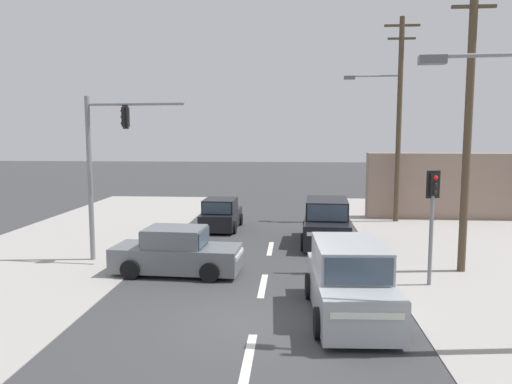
{
  "coord_description": "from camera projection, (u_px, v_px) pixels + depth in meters",
  "views": [
    {
      "loc": [
        0.9,
        -11.92,
        4.67
      ],
      "look_at": [
        -0.29,
        4.0,
        2.79
      ],
      "focal_mm": 35.0,
      "sensor_mm": 36.0,
      "label": 1
    }
  ],
  "objects": [
    {
      "name": "lane_dash_near",
      "position": [
        248.0,
        358.0,
        10.44
      ],
      "size": [
        0.2,
        2.4,
        0.01
      ],
      "primitive_type": "cube",
      "color": "silver",
      "rests_on": "ground"
    },
    {
      "name": "kerb_left_verge",
      "position": [
        16.0,
        271.0,
        17.01
      ],
      "size": [
        8.0,
        40.0,
        0.02
      ],
      "primitive_type": "cube",
      "color": "#A39E99",
      "rests_on": "ground"
    },
    {
      "name": "hatchback_crossing_left",
      "position": [
        221.0,
        215.0,
        24.38
      ],
      "size": [
        1.85,
        3.68,
        1.53
      ],
      "color": "black",
      "rests_on": "ground"
    },
    {
      "name": "ground_plane",
      "position": [
        256.0,
        322.0,
        12.42
      ],
      "size": [
        140.0,
        140.0,
        0.0
      ],
      "primitive_type": "plane",
      "color": "#3A3A3D"
    },
    {
      "name": "shopfront_wall_far",
      "position": [
        478.0,
        186.0,
        27.24
      ],
      "size": [
        12.0,
        1.0,
        3.6
      ],
      "primitive_type": "cube",
      "color": "gray",
      "rests_on": "ground"
    },
    {
      "name": "lane_dash_mid",
      "position": [
        263.0,
        285.0,
        15.39
      ],
      "size": [
        0.2,
        2.4,
        0.01
      ],
      "primitive_type": "cube",
      "color": "silver",
      "rests_on": "ground"
    },
    {
      "name": "suv_oncoming_near",
      "position": [
        350.0,
        282.0,
        12.76
      ],
      "size": [
        2.22,
        4.61,
        1.9
      ],
      "color": "#A3A8AD",
      "rests_on": "ground"
    },
    {
      "name": "suv_kerbside_parked",
      "position": [
        327.0,
        223.0,
        21.16
      ],
      "size": [
        2.23,
        4.62,
        1.9
      ],
      "color": "black",
      "rests_on": "ground"
    },
    {
      "name": "pedestal_signal_right_kerb",
      "position": [
        432.0,
        208.0,
        15.11
      ],
      "size": [
        0.43,
        0.31,
        3.56
      ],
      "color": "slate",
      "rests_on": "ground"
    },
    {
      "name": "traffic_signal_mast",
      "position": [
        103.0,
        157.0,
        17.98
      ],
      "size": [
        3.68,
        0.45,
        6.0
      ],
      "color": "slate",
      "rests_on": "ground"
    },
    {
      "name": "sedan_receding_far",
      "position": [
        177.0,
        253.0,
        16.65
      ],
      "size": [
        4.32,
        2.06,
        1.56
      ],
      "color": "slate",
      "rests_on": "ground"
    },
    {
      "name": "utility_pole_midground_right",
      "position": [
        468.0,
        119.0,
        16.35
      ],
      "size": [
        1.8,
        0.26,
        9.8
      ],
      "color": "#4C3D2B",
      "rests_on": "ground"
    },
    {
      "name": "lane_dash_far",
      "position": [
        270.0,
        248.0,
        20.34
      ],
      "size": [
        0.2,
        2.4,
        0.01
      ],
      "primitive_type": "cube",
      "color": "silver",
      "rests_on": "ground"
    },
    {
      "name": "utility_pole_background_right",
      "position": [
        397.0,
        114.0,
        25.95
      ],
      "size": [
        3.78,
        0.34,
        10.6
      ],
      "color": "#4C3D2B",
      "rests_on": "ground"
    }
  ]
}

